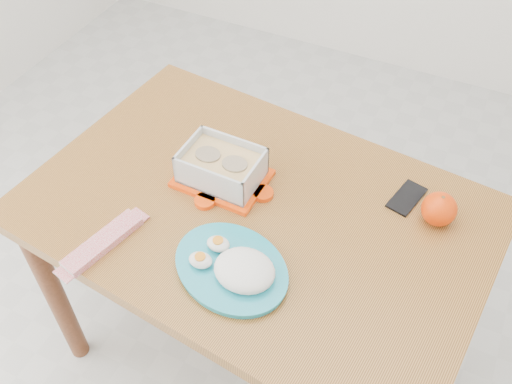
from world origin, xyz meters
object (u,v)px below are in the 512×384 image
at_px(orange_fruit, 439,209).
at_px(smartphone, 407,198).
at_px(food_container, 222,167).
at_px(rice_plate, 235,267).
at_px(dining_table, 256,233).

xyz_separation_m(orange_fruit, smartphone, (-0.08, 0.04, -0.04)).
relative_size(food_container, orange_fruit, 2.72).
height_order(food_container, smartphone, food_container).
xyz_separation_m(orange_fruit, rice_plate, (-0.38, -0.36, -0.02)).
bearing_deg(dining_table, food_container, 163.97).
height_order(dining_table, food_container, food_container).
xyz_separation_m(dining_table, rice_plate, (0.04, -0.20, 0.13)).
height_order(orange_fruit, rice_plate, orange_fruit).
height_order(orange_fruit, smartphone, orange_fruit).
distance_m(orange_fruit, smartphone, 0.10).
relative_size(dining_table, smartphone, 10.36).
bearing_deg(smartphone, rice_plate, -112.94).
bearing_deg(rice_plate, dining_table, 121.30).
relative_size(dining_table, food_container, 5.27).
bearing_deg(smartphone, orange_fruit, -12.85).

